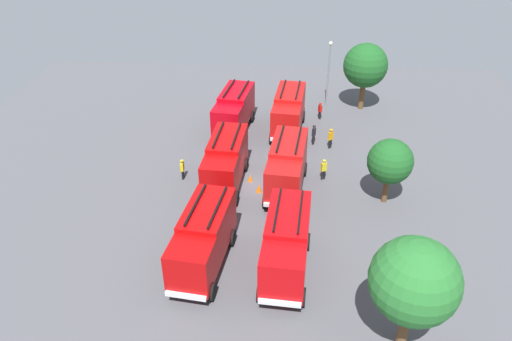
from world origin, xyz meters
TOP-DOWN VIEW (x-y plane):
  - ground_plane at (0.00, 0.00)m, footprint 55.41×55.41m
  - fire_truck_0 at (-9.37, -2.62)m, footprint 7.47×3.57m
  - fire_truck_1 at (-0.12, -2.34)m, footprint 7.35×3.15m
  - fire_truck_2 at (9.15, -2.63)m, footprint 7.46×3.52m
  - fire_truck_3 at (-9.55, 2.44)m, footprint 7.41×3.35m
  - fire_truck_4 at (0.28, 2.35)m, footprint 7.42×3.40m
  - fire_truck_5 at (9.33, 2.39)m, footprint 7.37×3.23m
  - firefighter_0 at (-1.29, 5.28)m, footprint 0.40×0.48m
  - firefighter_1 at (-7.15, 4.72)m, footprint 0.48×0.38m
  - firefighter_2 at (-12.47, 5.55)m, footprint 0.48×0.41m
  - firefighter_3 at (-0.67, -5.88)m, footprint 0.43×0.28m
  - firefighter_4 at (-6.52, 6.17)m, footprint 0.47×0.47m
  - tree_0 at (-15.27, 9.91)m, footprint 4.38×4.38m
  - tree_1 at (1.49, 9.65)m, footprint 3.27×3.27m
  - tree_2 at (14.62, 8.38)m, footprint 4.37×4.37m
  - traffic_cone_0 at (-0.65, -0.51)m, footprint 0.40×0.40m
  - traffic_cone_1 at (4.32, -1.52)m, footprint 0.41×0.41m
  - traffic_cone_2 at (0.83, 0.27)m, footprint 0.44×0.44m
  - lamppost at (-15.78, 6.37)m, footprint 0.36×0.36m

SIDE VIEW (x-z plane):
  - ground_plane at x=0.00m, z-range 0.00..0.00m
  - traffic_cone_0 at x=-0.65m, z-range 0.00..0.56m
  - traffic_cone_1 at x=4.32m, z-range 0.00..0.59m
  - traffic_cone_2 at x=0.83m, z-range 0.00..0.63m
  - firefighter_2 at x=-12.47m, z-range 0.09..1.74m
  - firefighter_3 at x=-0.67m, z-range 0.10..1.79m
  - firefighter_0 at x=-1.29m, z-range 0.11..1.85m
  - firefighter_1 at x=-7.15m, z-range 0.12..1.93m
  - firefighter_4 at x=-6.52m, z-range 0.12..1.94m
  - fire_truck_0 at x=-9.37m, z-range 0.21..4.09m
  - fire_truck_1 at x=-0.12m, z-range 0.21..4.09m
  - fire_truck_2 at x=9.15m, z-range 0.21..4.09m
  - fire_truck_3 at x=-9.55m, z-range 0.21..4.09m
  - fire_truck_4 at x=0.28m, z-range 0.21..4.09m
  - fire_truck_5 at x=9.33m, z-range 0.21..4.09m
  - tree_1 at x=1.49m, z-range 0.88..5.95m
  - lamppost at x=-15.78m, z-range 0.57..7.35m
  - tree_2 at x=14.62m, z-range 1.17..7.94m
  - tree_0 at x=-15.27m, z-range 1.17..7.96m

